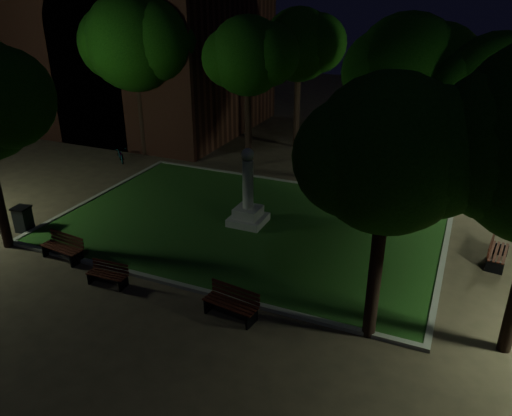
# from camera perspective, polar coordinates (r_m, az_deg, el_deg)

# --- Properties ---
(ground) EXTENTS (80.00, 80.00, 0.00)m
(ground) POSITION_cam_1_polar(r_m,az_deg,el_deg) (18.93, -3.41, -4.37)
(ground) COLOR #4A3C2C
(lawn) EXTENTS (15.00, 10.00, 0.08)m
(lawn) POSITION_cam_1_polar(r_m,az_deg,el_deg) (20.51, -0.90, -1.83)
(lawn) COLOR #214A18
(lawn) RESTS_ON ground
(lawn_kerb) EXTENTS (15.40, 10.40, 0.12)m
(lawn_kerb) POSITION_cam_1_polar(r_m,az_deg,el_deg) (20.50, -0.90, -1.78)
(lawn_kerb) COLOR slate
(lawn_kerb) RESTS_ON ground
(monument) EXTENTS (1.40, 1.40, 3.20)m
(monument) POSITION_cam_1_polar(r_m,az_deg,el_deg) (20.12, -0.92, 0.52)
(monument) COLOR gray
(monument) RESTS_ON lawn
(building_main) EXTENTS (20.00, 12.00, 15.00)m
(building_main) POSITION_cam_1_polar(r_m,az_deg,el_deg) (37.03, -17.02, 20.66)
(building_main) COLOR #48241A
(building_main) RESTS_ON ground
(tree_north_wl) EXTENTS (4.83, 3.94, 7.77)m
(tree_north_wl) POSITION_cam_1_polar(r_m,az_deg,el_deg) (25.79, -0.77, 16.94)
(tree_north_wl) COLOR black
(tree_north_wl) RESTS_ON ground
(tree_north_er) EXTENTS (6.11, 4.99, 8.04)m
(tree_north_er) POSITION_cam_1_polar(r_m,az_deg,el_deg) (24.08, 17.12, 14.84)
(tree_north_er) COLOR black
(tree_north_er) RESTS_ON ground
(tree_ne) EXTENTS (5.29, 4.32, 7.45)m
(tree_ne) POSITION_cam_1_polar(r_m,az_deg,el_deg) (22.59, 26.06, 12.27)
(tree_ne) COLOR black
(tree_ne) RESTS_ON ground
(tree_se) EXTENTS (4.82, 3.94, 7.31)m
(tree_se) POSITION_cam_1_polar(r_m,az_deg,el_deg) (12.36, 15.32, 5.88)
(tree_se) COLOR black
(tree_se) RESTS_ON ground
(tree_nw) EXTENTS (6.46, 5.28, 8.92)m
(tree_nw) POSITION_cam_1_polar(r_m,az_deg,el_deg) (28.55, -13.49, 18.03)
(tree_nw) COLOR black
(tree_nw) RESTS_ON ground
(tree_far_north) EXTENTS (5.00, 4.08, 7.99)m
(tree_far_north) POSITION_cam_1_polar(r_m,az_deg,el_deg) (29.47, 5.10, 18.06)
(tree_far_north) COLOR black
(tree_far_north) RESTS_ON ground
(lamppost_nw) EXTENTS (1.18, 0.28, 4.64)m
(lamppost_nw) POSITION_cam_1_polar(r_m,az_deg,el_deg) (31.42, -15.24, 12.71)
(lamppost_nw) COLOR black
(lamppost_nw) RESTS_ON ground
(bench_near_left) EXTENTS (1.40, 0.56, 0.76)m
(bench_near_left) POSITION_cam_1_polar(r_m,az_deg,el_deg) (17.17, -16.54, -7.30)
(bench_near_left) COLOR black
(bench_near_left) RESTS_ON ground
(bench_near_right) EXTENTS (1.75, 0.81, 0.93)m
(bench_near_right) POSITION_cam_1_polar(r_m,az_deg,el_deg) (14.99, -2.80, -10.85)
(bench_near_right) COLOR black
(bench_near_right) RESTS_ON ground
(bench_west_near) EXTENTS (1.71, 0.75, 0.91)m
(bench_west_near) POSITION_cam_1_polar(r_m,az_deg,el_deg) (19.17, -21.16, -4.26)
(bench_west_near) COLOR black
(bench_west_near) RESTS_ON ground
(bench_right_side) EXTENTS (0.77, 1.71, 0.91)m
(bench_right_side) POSITION_cam_1_polar(r_m,az_deg,el_deg) (19.50, 25.74, -4.61)
(bench_right_side) COLOR black
(bench_right_side) RESTS_ON ground
(bench_far_side) EXTENTS (1.55, 0.81, 0.81)m
(bench_far_side) POSITION_cam_1_polar(r_m,az_deg,el_deg) (25.91, 10.14, 4.29)
(bench_far_side) COLOR black
(bench_far_side) RESTS_ON ground
(trash_bin) EXTENTS (0.68, 0.68, 1.04)m
(trash_bin) POSITION_cam_1_polar(r_m,az_deg,el_deg) (21.86, -25.07, -1.13)
(trash_bin) COLOR black
(trash_bin) RESTS_ON ground
(bicycle) EXTENTS (1.57, 1.55, 0.86)m
(bicycle) POSITION_cam_1_polar(r_m,az_deg,el_deg) (28.87, -15.21, 5.99)
(bicycle) COLOR black
(bicycle) RESTS_ON ground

